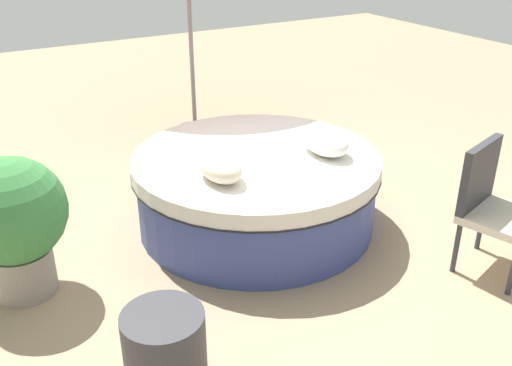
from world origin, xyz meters
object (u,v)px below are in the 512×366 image
round_bed (256,189)px  throw_pillow_0 (220,167)px  throw_pillow_1 (325,142)px  planter (13,219)px  patio_chair (491,200)px  side_table (165,347)px

round_bed → throw_pillow_0: 0.69m
round_bed → throw_pillow_1: size_ratio=4.30×
planter → round_bed: bearing=90.5°
round_bed → planter: 1.94m
throw_pillow_1 → patio_chair: bearing=29.3°
round_bed → planter: bearing=-89.5°
throw_pillow_1 → side_table: size_ratio=1.01×
round_bed → planter: (0.02, -1.92, 0.26)m
patio_chair → planter: bearing=-41.6°
patio_chair → side_table: bearing=-19.5°
patio_chair → planter: planter is taller
planter → patio_chair: bearing=65.4°
throw_pillow_0 → patio_chair: size_ratio=0.48×
planter → side_table: bearing=22.8°
round_bed → planter: planter is taller
round_bed → side_table: bearing=-46.2°
round_bed → throw_pillow_1: 0.71m
round_bed → throw_pillow_0: size_ratio=4.45×
throw_pillow_0 → planter: (-0.25, -1.45, -0.16)m
throw_pillow_1 → patio_chair: patio_chair is taller
throw_pillow_1 → planter: bearing=-95.8°
throw_pillow_0 → patio_chair: 2.01m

